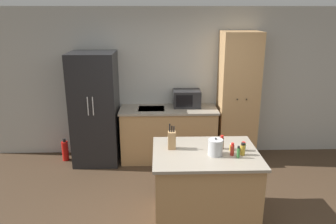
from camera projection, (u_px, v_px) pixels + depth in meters
The scene contains 15 objects.
wall_back at pixel (186, 83), 5.81m from camera, with size 7.20×0.06×2.60m.
refrigerator at pixel (95, 109), 5.51m from camera, with size 0.75×0.72×1.89m.
back_counter at pixel (168, 134), 5.72m from camera, with size 1.66×0.65×0.93m.
pantry_cabinet at pixel (238, 98), 5.59m from camera, with size 0.63×0.58×2.21m.
kitchen_island at pixel (204, 185), 4.05m from camera, with size 1.26×0.99×0.91m.
microwave at pixel (187, 98), 5.66m from camera, with size 0.46×0.35×0.29m.
knife_block at pixel (172, 140), 3.97m from camera, with size 0.09×0.09×0.32m.
spice_bottle_tall_dark at pixel (243, 149), 3.81m from camera, with size 0.06×0.06×0.15m.
spice_bottle_short_red at pixel (243, 147), 3.94m from camera, with size 0.06×0.06×0.11m.
spice_bottle_amber_oil at pixel (231, 147), 3.94m from camera, with size 0.04×0.04×0.09m.
spice_bottle_green_herb at pixel (232, 150), 3.80m from camera, with size 0.05×0.05×0.15m.
spice_bottle_pale_salt at pixel (222, 143), 3.98m from camera, with size 0.05×0.05×0.17m.
spice_bottle_orange_cap at pixel (238, 152), 3.73m from camera, with size 0.04×0.04×0.14m.
kettle at pixel (215, 147), 3.80m from camera, with size 0.17×0.17×0.22m.
fire_extinguisher at pixel (65, 151), 5.74m from camera, with size 0.11×0.11×0.40m.
Camera 1 is at (-0.48, -3.36, 2.53)m, focal length 35.00 mm.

